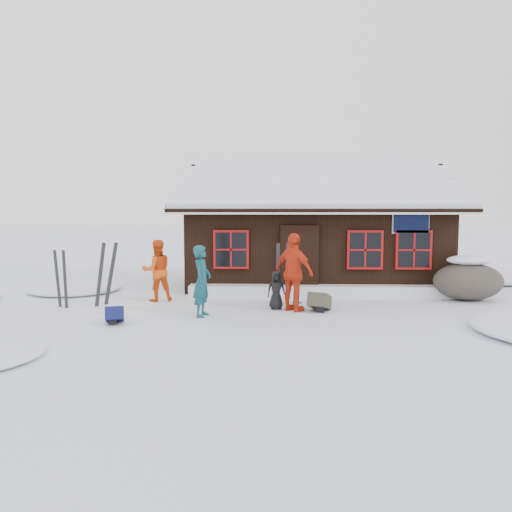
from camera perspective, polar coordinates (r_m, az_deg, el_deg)
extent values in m
plane|color=white|center=(12.34, 1.37, -6.45)|extent=(120.00, 120.00, 0.00)
cube|color=black|center=(17.19, 6.51, 1.09)|extent=(8.00, 5.00, 2.50)
cube|color=black|center=(15.69, 7.04, 8.35)|extent=(8.90, 3.14, 1.88)
cube|color=black|center=(18.63, 6.21, 7.89)|extent=(8.90, 3.14, 1.88)
cube|color=white|center=(15.70, 7.05, 8.86)|extent=(8.72, 3.07, 1.86)
cube|color=white|center=(18.63, 6.21, 8.32)|extent=(8.72, 3.07, 1.86)
cube|color=white|center=(17.22, 6.62, 10.99)|extent=(8.81, 0.22, 0.14)
cube|color=silver|center=(14.20, 7.54, 5.14)|extent=(8.90, 0.10, 0.20)
cube|color=black|center=(14.63, 4.98, -0.63)|extent=(1.00, 0.10, 2.00)
cube|color=black|center=(15.05, 17.30, 3.70)|extent=(1.00, 0.06, 0.60)
cube|color=maroon|center=(14.62, -2.86, 0.75)|extent=(1.04, 0.10, 1.14)
cube|color=black|center=(14.58, -2.88, 0.74)|extent=(0.90, 0.04, 1.00)
cube|color=maroon|center=(14.82, 12.35, 0.70)|extent=(1.04, 0.10, 1.14)
cube|color=black|center=(14.78, 12.37, 0.69)|extent=(0.90, 0.04, 1.00)
cube|color=maroon|center=(15.14, 17.56, 0.67)|extent=(1.04, 0.10, 1.14)
cube|color=black|center=(15.10, 17.60, 0.66)|extent=(0.90, 0.04, 1.00)
cube|color=white|center=(14.59, 7.35, -3.94)|extent=(7.60, 0.60, 0.35)
ellipsoid|color=white|center=(16.46, -19.98, -3.78)|extent=(2.80, 2.80, 0.34)
ellipsoid|color=white|center=(19.90, 25.24, -2.43)|extent=(4.00, 4.00, 0.48)
imported|color=#114653|center=(11.81, -6.19, -2.86)|extent=(0.50, 0.67, 1.69)
imported|color=#EB4A10|center=(13.99, -11.25, -1.63)|extent=(1.02, 0.93, 1.69)
imported|color=red|center=(12.35, 4.36, -1.87)|extent=(1.17, 1.12, 1.95)
imported|color=black|center=(12.65, 2.33, -3.91)|extent=(0.53, 0.41, 0.97)
ellipsoid|color=#524941|center=(15.09, 23.07, -2.69)|extent=(1.90, 1.43, 1.05)
ellipsoid|color=white|center=(15.04, 23.13, -0.94)|extent=(1.20, 0.87, 0.27)
cube|color=black|center=(13.70, -17.38, -2.08)|extent=(0.24, 0.35, 1.71)
cube|color=black|center=(13.77, -16.24, -2.01)|extent=(0.40, 0.12, 1.71)
cube|color=black|center=(13.87, -21.74, -2.51)|extent=(0.19, 0.06, 1.54)
cube|color=black|center=(13.70, -20.99, -2.58)|extent=(0.15, 0.13, 1.54)
cube|color=black|center=(13.15, 2.51, -2.21)|extent=(0.11, 0.07, 1.69)
cube|color=black|center=(13.27, 3.61, -2.14)|extent=(0.11, 0.06, 1.69)
cylinder|color=black|center=(13.09, 4.42, -3.16)|extent=(0.09, 0.11, 1.25)
cylinder|color=black|center=(13.10, 5.01, -3.16)|extent=(0.09, 0.11, 1.25)
cube|color=#12184E|center=(11.56, -15.84, -6.75)|extent=(0.52, 0.61, 0.28)
cube|color=#403E2D|center=(12.54, 7.26, -5.51)|extent=(0.66, 0.75, 0.34)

